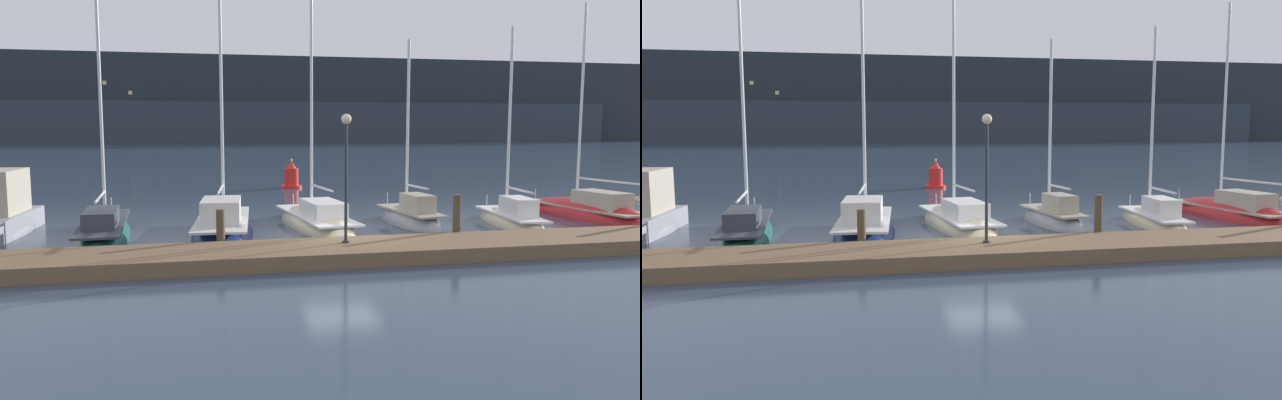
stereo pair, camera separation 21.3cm
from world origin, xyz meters
TOP-DOWN VIEW (x-y plane):
  - ground_plane at (0.00, 0.00)m, footprint 400.00×400.00m
  - dock at (0.00, -1.92)m, footprint 33.46×2.80m
  - mooring_pile_1 at (-4.10, -0.27)m, footprint 0.28×0.28m
  - mooring_pile_2 at (4.10, -0.27)m, footprint 0.28×0.28m
  - sailboat_berth_2 at (-8.17, 3.49)m, footprint 2.13×8.28m
  - sailboat_berth_3 at (-3.84, 3.08)m, footprint 3.10×7.90m
  - sailboat_berth_4 at (0.03, 4.29)m, footprint 2.84×7.92m
  - sailboat_berth_5 at (3.99, 3.93)m, footprint 1.98×5.26m
  - sailboat_berth_6 at (8.01, 2.93)m, footprint 2.13×6.03m
  - sailboat_berth_7 at (12.49, 4.26)m, footprint 3.10×7.66m
  - channel_buoy at (1.68, 20.19)m, footprint 1.38×1.38m
  - dock_lamppost at (-0.27, -1.60)m, footprint 0.32×0.32m
  - hillside_backdrop at (3.32, 128.20)m, footprint 240.00×23.00m

SIDE VIEW (x-z plane):
  - ground_plane at x=0.00m, z-range 0.00..0.00m
  - sailboat_berth_7 at x=12.49m, z-range -5.08..5.30m
  - sailboat_berth_4 at x=0.03m, z-range -5.48..5.70m
  - sailboat_berth_2 at x=-8.17m, z-range -5.70..5.97m
  - sailboat_berth_5 at x=3.99m, z-range -4.06..4.33m
  - sailboat_berth_6 at x=8.01m, z-range -4.27..4.54m
  - sailboat_berth_3 at x=-3.84m, z-range -4.64..5.00m
  - dock at x=0.00m, z-range 0.00..0.45m
  - channel_buoy at x=1.68m, z-range -0.25..1.67m
  - mooring_pile_1 at x=-4.10m, z-range 0.00..1.44m
  - mooring_pile_2 at x=4.10m, z-range 0.00..1.73m
  - dock_lamppost at x=-0.27m, z-range 1.13..5.17m
  - hillside_backdrop at x=3.32m, z-range -0.78..18.92m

